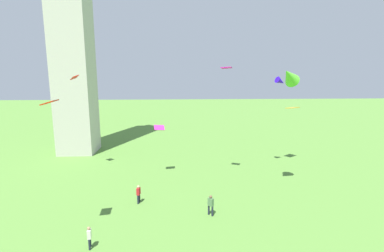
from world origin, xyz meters
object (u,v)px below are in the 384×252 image
kite_flying_6 (75,77)px  kite_flying_4 (159,128)px  person_4 (211,204)px  kite_flying_1 (226,68)px  person_3 (89,236)px  kite_flying_3 (292,108)px  kite_flying_5 (281,81)px  person_0 (139,193)px  kite_flying_2 (50,102)px  kite_flying_0 (289,76)px

kite_flying_6 → kite_flying_4: bearing=43.9°
person_4 → kite_flying_1: bearing=118.9°
person_3 → kite_flying_4: kite_flying_4 is taller
kite_flying_6 → person_4: bearing=13.8°
kite_flying_3 → kite_flying_5: kite_flying_5 is taller
person_0 → kite_flying_2: (-4.53, -5.90, 8.86)m
person_4 → kite_flying_5: 17.47m
kite_flying_3 → kite_flying_2: bearing=-1.0°
kite_flying_2 → kite_flying_3: kite_flying_2 is taller
kite_flying_1 → kite_flying_5: (6.94, 3.35, -1.52)m
person_4 → kite_flying_6: kite_flying_6 is taller
kite_flying_1 → kite_flying_3: 11.96m
person_3 → person_0: bearing=-28.6°
kite_flying_1 → kite_flying_4: 9.86m
person_4 → kite_flying_3: size_ratio=0.91×
kite_flying_5 → kite_flying_6: bearing=71.6°
kite_flying_2 → kite_flying_3: bearing=-58.1°
kite_flying_1 → kite_flying_2: bearing=-116.9°
kite_flying_4 → kite_flying_5: kite_flying_5 is taller
kite_flying_0 → kite_flying_1: size_ratio=1.98×
person_3 → kite_flying_4: (3.90, 13.87, 4.68)m
kite_flying_1 → kite_flying_5: 7.85m
kite_flying_0 → kite_flying_1: kite_flying_0 is taller
kite_flying_2 → kite_flying_0: bearing=-72.9°
kite_flying_6 → kite_flying_0: bearing=33.6°
person_0 → person_3: (-2.38, -6.72, -0.06)m
person_4 → kite_flying_0: bearing=73.5°
person_3 → kite_flying_0: (16.11, 8.06, 10.47)m
person_4 → kite_flying_2: 14.32m
person_4 → kite_flying_2: (-10.79, -3.32, 8.82)m
kite_flying_1 → kite_flying_3: size_ratio=0.67×
person_4 → kite_flying_3: kite_flying_3 is taller
person_3 → kite_flying_1: bearing=-51.7°
person_3 → kite_flying_3: bearing=-58.5°
person_4 → kite_flying_6: size_ratio=1.38×
kite_flying_0 → kite_flying_6: size_ratio=2.02×
kite_flying_3 → kite_flying_4: size_ratio=1.57×
person_3 → kite_flying_2: size_ratio=1.23×
kite_flying_4 → person_0: bearing=65.8°
kite_flying_1 → kite_flying_6: bearing=-168.2°
kite_flying_3 → kite_flying_1: bearing=-7.1°
person_3 → kite_flying_2: (-2.15, 0.81, 8.92)m
kite_flying_2 → person_0: bearing=-42.1°
kite_flying_2 → kite_flying_4: 15.00m
kite_flying_0 → kite_flying_3: size_ratio=1.33×
person_3 → kite_flying_4: bearing=-24.8°
person_3 → kite_flying_1: 19.79m
kite_flying_1 → kite_flying_3: (9.43, 5.51, -4.87)m
kite_flying_5 → person_4: bearing=121.5°
kite_flying_3 → kite_flying_0: bearing=27.9°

